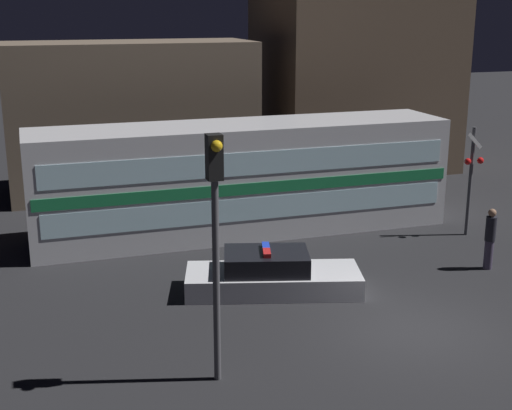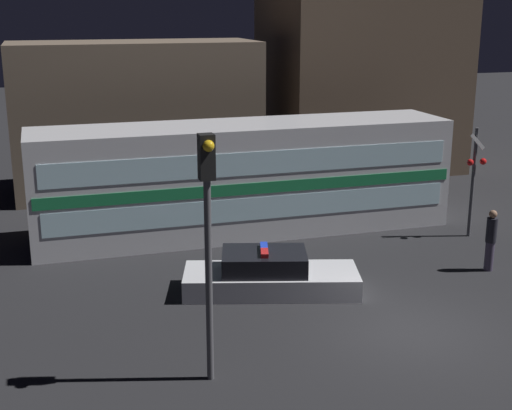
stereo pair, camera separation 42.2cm
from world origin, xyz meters
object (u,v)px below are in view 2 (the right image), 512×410
(traffic_light_corner, at_px, (208,220))
(pedestrian, at_px, (491,240))
(police_car, at_px, (269,275))
(crossing_signal_near, at_px, (474,176))
(train, at_px, (244,178))

(traffic_light_corner, bearing_deg, pedestrian, 22.23)
(police_car, xyz_separation_m, traffic_light_corner, (-2.66, -4.20, 3.03))
(crossing_signal_near, xyz_separation_m, traffic_light_corner, (-10.73, -6.86, 1.37))
(train, height_order, traffic_light_corner, traffic_light_corner)
(police_car, distance_m, pedestrian, 6.78)
(police_car, bearing_deg, crossing_signal_near, 34.11)
(pedestrian, bearing_deg, police_car, 176.98)
(train, xyz_separation_m, police_car, (-0.88, -5.50, -1.43))
(train, bearing_deg, police_car, -99.07)
(train, height_order, crossing_signal_near, train)
(pedestrian, distance_m, crossing_signal_near, 3.48)
(crossing_signal_near, bearing_deg, police_car, -161.78)
(pedestrian, bearing_deg, crossing_signal_near, 66.46)
(pedestrian, xyz_separation_m, crossing_signal_near, (1.31, 3.01, 1.17))
(police_car, height_order, crossing_signal_near, crossing_signal_near)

